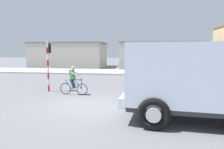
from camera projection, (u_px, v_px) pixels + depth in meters
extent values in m
plane|color=slate|center=(86.00, 105.00, 10.18)|extent=(120.00, 120.00, 0.00)
cube|color=#ADADA8|center=(120.00, 72.00, 24.45)|extent=(80.00, 5.00, 0.16)
cube|color=silver|center=(201.00, 73.00, 7.56)|extent=(5.40, 2.95, 2.20)
cube|color=#2D3338|center=(200.00, 105.00, 7.70)|extent=(5.29, 2.89, 0.16)
cube|color=silver|center=(127.00, 97.00, 8.31)|extent=(0.45, 2.39, 0.36)
cube|color=black|center=(131.00, 59.00, 8.10)|extent=(0.31, 2.13, 0.70)
torus|color=black|center=(154.00, 114.00, 6.85)|extent=(1.12, 0.34, 1.10)
cylinder|color=beige|center=(154.00, 114.00, 6.85)|extent=(0.52, 0.34, 0.50)
torus|color=black|center=(156.00, 97.00, 9.32)|extent=(1.12, 0.34, 1.10)
cylinder|color=beige|center=(156.00, 97.00, 9.32)|extent=(0.52, 0.34, 0.50)
torus|color=black|center=(82.00, 89.00, 12.28)|extent=(0.68, 0.09, 0.68)
torus|color=black|center=(66.00, 89.00, 12.51)|extent=(0.68, 0.09, 0.68)
cylinder|color=#1E4C8C|center=(76.00, 80.00, 12.29)|extent=(0.60, 0.09, 0.09)
cylinder|color=#1E4C8C|center=(77.00, 84.00, 12.30)|extent=(0.51, 0.08, 0.57)
cylinder|color=#1E4C8C|center=(69.00, 84.00, 12.44)|extent=(0.44, 0.08, 0.57)
cylinder|color=#1E4C8C|center=(82.00, 84.00, 12.25)|extent=(0.10, 0.05, 0.59)
cylinder|color=black|center=(81.00, 79.00, 12.22)|extent=(0.07, 0.50, 0.03)
cube|color=black|center=(72.00, 80.00, 12.36)|extent=(0.25, 0.14, 0.06)
cube|color=#338C51|center=(72.00, 74.00, 12.31)|extent=(0.32, 0.34, 0.59)
sphere|color=tan|center=(73.00, 68.00, 12.25)|extent=(0.22, 0.22, 0.22)
cylinder|color=#2D334C|center=(74.00, 84.00, 12.46)|extent=(0.31, 0.14, 0.57)
cylinder|color=tan|center=(76.00, 73.00, 12.41)|extent=(0.50, 0.13, 0.29)
cylinder|color=#2D334C|center=(72.00, 84.00, 12.27)|extent=(0.31, 0.14, 0.57)
cylinder|color=tan|center=(74.00, 74.00, 12.10)|extent=(0.50, 0.13, 0.29)
cylinder|color=red|center=(49.00, 88.00, 13.43)|extent=(0.12, 0.12, 0.40)
cylinder|color=white|center=(49.00, 82.00, 13.39)|extent=(0.12, 0.12, 0.40)
cylinder|color=red|center=(48.00, 76.00, 13.34)|extent=(0.12, 0.12, 0.40)
cylinder|color=white|center=(48.00, 70.00, 13.29)|extent=(0.12, 0.12, 0.40)
cylinder|color=red|center=(48.00, 63.00, 13.25)|extent=(0.12, 0.12, 0.40)
cylinder|color=white|center=(48.00, 57.00, 13.20)|extent=(0.12, 0.12, 0.40)
cylinder|color=red|center=(47.00, 51.00, 13.15)|extent=(0.12, 0.12, 0.40)
cylinder|color=white|center=(47.00, 44.00, 13.11)|extent=(0.12, 0.12, 0.40)
cube|color=black|center=(49.00, 48.00, 13.31)|extent=(0.24, 0.20, 0.60)
sphere|color=orange|center=(49.00, 48.00, 13.43)|extent=(0.14, 0.14, 0.14)
cube|color=#1E2328|center=(200.00, 72.00, 18.59)|extent=(4.25, 2.42, 0.70)
cube|color=black|center=(199.00, 65.00, 18.51)|extent=(2.43, 1.83, 0.60)
cylinder|color=black|center=(209.00, 75.00, 19.52)|extent=(0.62, 0.29, 0.60)
cylinder|color=black|center=(219.00, 78.00, 17.84)|extent=(0.62, 0.29, 0.60)
cylinder|color=black|center=(182.00, 75.00, 19.43)|extent=(0.62, 0.29, 0.60)
cylinder|color=black|center=(190.00, 78.00, 17.74)|extent=(0.62, 0.29, 0.60)
cube|color=#B2AD9E|center=(69.00, 55.00, 32.89)|extent=(11.05, 6.00, 3.60)
cube|color=slate|center=(69.00, 43.00, 32.67)|extent=(11.27, 6.12, 0.20)
cube|color=#B2AD9E|center=(160.00, 56.00, 30.61)|extent=(11.15, 6.59, 3.58)
cube|color=slate|center=(160.00, 43.00, 30.39)|extent=(11.38, 6.72, 0.20)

